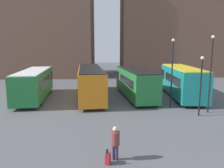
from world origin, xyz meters
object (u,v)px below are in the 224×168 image
at_px(bus_3, 182,81).
at_px(suitcase, 108,158).
at_px(lamp_post_2, 201,81).
at_px(lamp_post_1, 211,69).
at_px(bus_0, 35,83).
at_px(bus_1, 90,81).
at_px(traveler, 115,140).
at_px(bus_2, 135,82).
at_px(lamp_post_0, 172,68).

bearing_deg(bus_3, suitcase, 153.02).
relative_size(bus_3, lamp_post_2, 2.13).
bearing_deg(lamp_post_1, lamp_post_2, -142.29).
xyz_separation_m(bus_0, lamp_post_1, (16.23, -5.71, 2.05)).
height_order(bus_1, lamp_post_1, lamp_post_1).
bearing_deg(lamp_post_2, bus_3, 82.33).
relative_size(bus_3, lamp_post_1, 1.59).
relative_size(bus_1, traveler, 7.24).
distance_m(bus_1, lamp_post_1, 12.26).
xyz_separation_m(bus_1, suitcase, (1.76, -14.40, -1.50)).
bearing_deg(lamp_post_2, traveler, -136.03).
bearing_deg(bus_0, lamp_post_1, -115.60).
distance_m(bus_2, bus_3, 5.16).
height_order(bus_0, suitcase, bus_0).
height_order(traveler, lamp_post_0, lamp_post_0).
xyz_separation_m(bus_0, bus_1, (5.93, 0.65, 0.11)).
height_order(bus_2, lamp_post_2, lamp_post_2).
bearing_deg(bus_2, traveler, 161.59).
bearing_deg(suitcase, lamp_post_0, -16.11).
bearing_deg(lamp_post_2, lamp_post_1, 37.71).
distance_m(traveler, lamp_post_0, 11.05).
distance_m(bus_1, traveler, 14.21).
bearing_deg(traveler, bus_0, 46.11).
relative_size(bus_1, lamp_post_0, 1.98).
relative_size(bus_1, suitcase, 15.73).
bearing_deg(traveler, lamp_post_0, -15.50).
height_order(lamp_post_0, lamp_post_2, lamp_post_0).
xyz_separation_m(bus_3, lamp_post_2, (-0.93, -6.88, 1.05)).
distance_m(bus_3, suitcase, 16.38).
bearing_deg(bus_3, traveler, 153.46).
xyz_separation_m(bus_1, traveler, (2.11, -14.03, -0.77)).
relative_size(traveler, lamp_post_1, 0.26).
distance_m(bus_2, traveler, 14.15).
xyz_separation_m(lamp_post_1, lamp_post_2, (-1.16, -0.90, -0.86)).
bearing_deg(lamp_post_2, suitcase, -135.93).
height_order(bus_3, traveler, bus_3).
bearing_deg(lamp_post_2, bus_1, 141.57).
height_order(bus_1, bus_2, bus_1).
xyz_separation_m(traveler, suitcase, (-0.36, -0.37, -0.73)).
height_order(lamp_post_1, lamp_post_2, lamp_post_1).
bearing_deg(lamp_post_0, lamp_post_1, -30.06).
height_order(suitcase, lamp_post_0, lamp_post_0).
relative_size(bus_0, lamp_post_1, 1.59).
bearing_deg(lamp_post_1, suitcase, -136.72).
height_order(bus_1, suitcase, bus_1).
xyz_separation_m(bus_2, lamp_post_0, (2.67, -4.60, 1.93)).
distance_m(lamp_post_0, lamp_post_2, 3.01).
relative_size(bus_3, traveler, 6.02).
distance_m(bus_1, lamp_post_2, 11.72).
distance_m(bus_3, traveler, 15.82).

